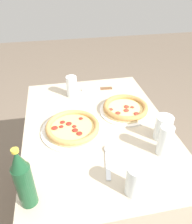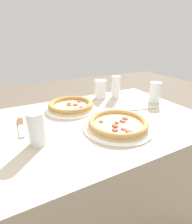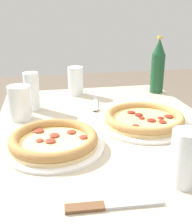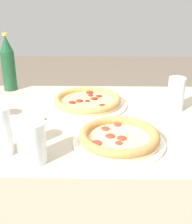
{
  "view_description": "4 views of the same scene",
  "coord_description": "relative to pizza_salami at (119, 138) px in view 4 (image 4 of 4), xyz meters",
  "views": [
    {
      "loc": [
        -0.91,
        0.18,
        1.45
      ],
      "look_at": [
        0.02,
        -0.0,
        0.78
      ],
      "focal_mm": 35.0,
      "sensor_mm": 36.0,
      "label": 1
    },
    {
      "loc": [
        0.41,
        0.74,
        1.1
      ],
      "look_at": [
        0.04,
        0.01,
        0.75
      ],
      "focal_mm": 28.0,
      "sensor_mm": 36.0,
      "label": 2
    },
    {
      "loc": [
        0.86,
        -0.21,
        1.1
      ],
      "look_at": [
        0.03,
        -0.05,
        0.78
      ],
      "focal_mm": 45.0,
      "sensor_mm": 36.0,
      "label": 3
    },
    {
      "loc": [
        0.04,
        -1.09,
        1.21
      ],
      "look_at": [
        0.02,
        -0.04,
        0.76
      ],
      "focal_mm": 50.0,
      "sensor_mm": 36.0,
      "label": 4
    }
  ],
  "objects": [
    {
      "name": "pizza_salami",
      "position": [
        0.0,
        0.0,
        0.0
      ],
      "size": [
        0.3,
        0.3,
        0.04
      ],
      "color": "white",
      "rests_on": "table"
    },
    {
      "name": "table",
      "position": [
        -0.1,
        0.19,
        -0.37
      ],
      "size": [
        1.07,
        0.77,
        0.71
      ],
      "color": "#B7A88E",
      "rests_on": "ground_plane"
    },
    {
      "name": "glass_iced_tea",
      "position": [
        0.24,
        0.29,
        0.04
      ],
      "size": [
        0.07,
        0.07,
        0.14
      ],
      "color": "white",
      "rests_on": "table"
    },
    {
      "name": "spoon",
      "position": [
        -0.34,
        0.19,
        -0.02
      ],
      "size": [
        0.2,
        0.07,
        0.01
      ],
      "color": "silver",
      "rests_on": "table"
    },
    {
      "name": "glass_orange_juice",
      "position": [
        -0.26,
        -0.11,
        0.04
      ],
      "size": [
        0.08,
        0.08,
        0.13
      ],
      "color": "white",
      "rests_on": "table"
    },
    {
      "name": "pizza_veggie",
      "position": [
        -0.12,
        0.32,
        -0.0
      ],
      "size": [
        0.33,
        0.33,
        0.04
      ],
      "color": "silver",
      "rests_on": "table"
    },
    {
      "name": "glass_lemonade",
      "position": [
        -0.36,
        -0.07,
        0.05
      ],
      "size": [
        0.06,
        0.06,
        0.15
      ],
      "color": "white",
      "rests_on": "table"
    },
    {
      "name": "beer_bottle",
      "position": [
        -0.5,
        0.53,
        0.11
      ],
      "size": [
        0.06,
        0.06,
        0.27
      ],
      "color": "#194728",
      "rests_on": "table"
    }
  ]
}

